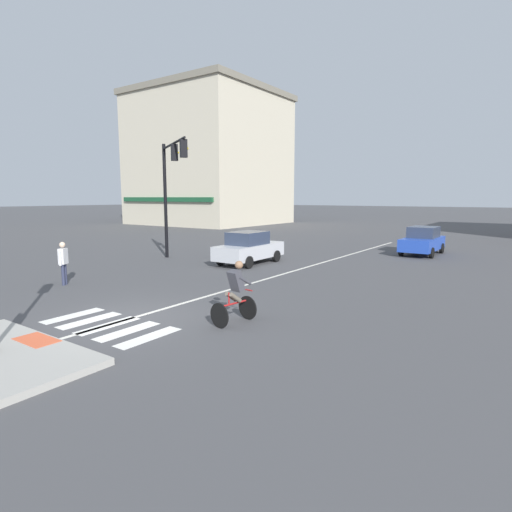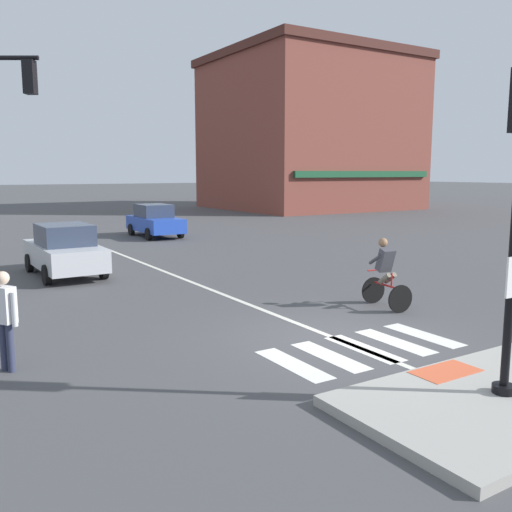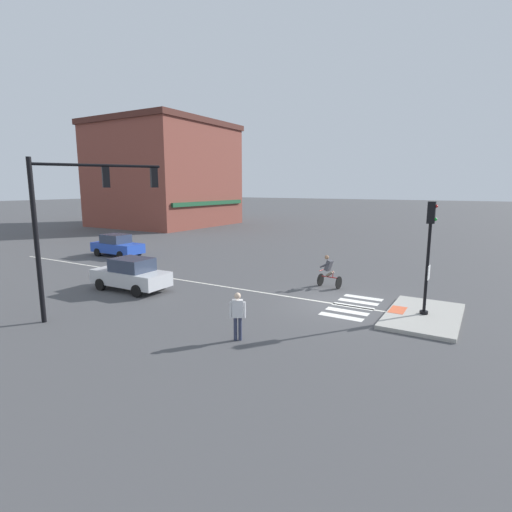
{
  "view_description": "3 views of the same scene",
  "coord_description": "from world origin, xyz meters",
  "px_view_note": "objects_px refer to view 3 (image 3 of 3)",
  "views": [
    {
      "loc": [
        9.25,
        -7.09,
        3.36
      ],
      "look_at": [
        1.04,
        4.68,
        1.32
      ],
      "focal_mm": 29.08,
      "sensor_mm": 36.0,
      "label": 1
    },
    {
      "loc": [
        -6.89,
        -7.99,
        3.24
      ],
      "look_at": [
        1.32,
        5.27,
        0.87
      ],
      "focal_mm": 38.71,
      "sensor_mm": 36.0,
      "label": 2
    },
    {
      "loc": [
        -16.4,
        -5.48,
        5.15
      ],
      "look_at": [
        0.04,
        4.29,
        1.79
      ],
      "focal_mm": 27.68,
      "sensor_mm": 36.0,
      "label": 3
    }
  ],
  "objects_px": {
    "signal_pole": "(429,247)",
    "pedestrian_at_curb_left": "(238,312)",
    "car_blue_eastbound_distant": "(117,245)",
    "cyclist": "(329,271)",
    "traffic_light_mast": "(78,208)",
    "car_silver_westbound_far": "(131,274)"
  },
  "relations": [
    {
      "from": "car_silver_westbound_far",
      "to": "pedestrian_at_curb_left",
      "type": "distance_m",
      "value": 8.73
    },
    {
      "from": "signal_pole",
      "to": "car_silver_westbound_far",
      "type": "relative_size",
      "value": 1.08
    },
    {
      "from": "car_silver_westbound_far",
      "to": "pedestrian_at_curb_left",
      "type": "bearing_deg",
      "value": -108.77
    },
    {
      "from": "signal_pole",
      "to": "car_silver_westbound_far",
      "type": "distance_m",
      "value": 13.83
    },
    {
      "from": "car_blue_eastbound_distant",
      "to": "pedestrian_at_curb_left",
      "type": "height_order",
      "value": "pedestrian_at_curb_left"
    },
    {
      "from": "traffic_light_mast",
      "to": "car_blue_eastbound_distant",
      "type": "relative_size",
      "value": 1.51
    },
    {
      "from": "car_blue_eastbound_distant",
      "to": "pedestrian_at_curb_left",
      "type": "xyz_separation_m",
      "value": [
        -9.21,
        -16.89,
        0.17
      ]
    },
    {
      "from": "cyclist",
      "to": "pedestrian_at_curb_left",
      "type": "distance_m",
      "value": 8.41
    },
    {
      "from": "signal_pole",
      "to": "cyclist",
      "type": "relative_size",
      "value": 2.65
    },
    {
      "from": "car_blue_eastbound_distant",
      "to": "signal_pole",
      "type": "bearing_deg",
      "value": -98.87
    },
    {
      "from": "traffic_light_mast",
      "to": "pedestrian_at_curb_left",
      "type": "relative_size",
      "value": 3.72
    },
    {
      "from": "cyclist",
      "to": "traffic_light_mast",
      "type": "bearing_deg",
      "value": 144.38
    },
    {
      "from": "signal_pole",
      "to": "pedestrian_at_curb_left",
      "type": "height_order",
      "value": "signal_pole"
    },
    {
      "from": "signal_pole",
      "to": "car_silver_westbound_far",
      "type": "height_order",
      "value": "signal_pole"
    },
    {
      "from": "car_blue_eastbound_distant",
      "to": "car_silver_westbound_far",
      "type": "distance_m",
      "value": 10.74
    },
    {
      "from": "signal_pole",
      "to": "pedestrian_at_curb_left",
      "type": "relative_size",
      "value": 2.66
    },
    {
      "from": "signal_pole",
      "to": "car_blue_eastbound_distant",
      "type": "relative_size",
      "value": 1.08
    },
    {
      "from": "car_silver_westbound_far",
      "to": "cyclist",
      "type": "xyz_separation_m",
      "value": [
        5.6,
        -8.36,
        0.06
      ]
    },
    {
      "from": "pedestrian_at_curb_left",
      "to": "cyclist",
      "type": "bearing_deg",
      "value": -0.65
    },
    {
      "from": "car_blue_eastbound_distant",
      "to": "car_silver_westbound_far",
      "type": "xyz_separation_m",
      "value": [
        -6.4,
        -8.62,
        0.0
      ]
    },
    {
      "from": "pedestrian_at_curb_left",
      "to": "car_silver_westbound_far",
      "type": "bearing_deg",
      "value": 71.23
    },
    {
      "from": "signal_pole",
      "to": "traffic_light_mast",
      "type": "bearing_deg",
      "value": 120.02
    }
  ]
}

